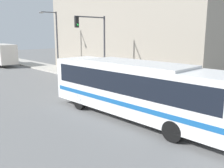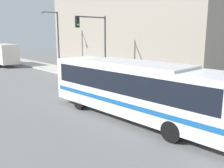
{
  "view_description": "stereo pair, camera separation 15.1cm",
  "coord_description": "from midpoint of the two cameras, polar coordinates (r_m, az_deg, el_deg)",
  "views": [
    {
      "loc": [
        -9.84,
        -8.21,
        4.7
      ],
      "look_at": [
        1.03,
        3.72,
        1.36
      ],
      "focal_mm": 40.0,
      "sensor_mm": 36.0,
      "label": 1
    },
    {
      "loc": [
        -9.73,
        -8.31,
        4.7
      ],
      "look_at": [
        1.03,
        3.72,
        1.36
      ],
      "focal_mm": 40.0,
      "sensor_mm": 36.0,
      "label": 2
    }
  ],
  "objects": [
    {
      "name": "pedestrian_near_corner",
      "position": [
        23.79,
        1.3,
        2.69
      ],
      "size": [
        0.34,
        0.34,
        1.58
      ],
      "color": "#47382D",
      "rests_on": "sidewalk"
    },
    {
      "name": "fire_hydrant",
      "position": [
        19.99,
        7.57,
        -0.34
      ],
      "size": [
        0.25,
        0.34,
        0.78
      ],
      "color": "gold",
      "rests_on": "sidewalk"
    },
    {
      "name": "delivery_truck",
      "position": [
        39.09,
        -23.71,
        6.29
      ],
      "size": [
        2.29,
        7.47,
        3.1
      ],
      "color": "silver",
      "rests_on": "ground_plane"
    },
    {
      "name": "street_lamp",
      "position": [
        30.16,
        -12.52,
        10.54
      ],
      "size": [
        2.21,
        0.28,
        6.85
      ],
      "color": "#47474C",
      "rests_on": "sidewalk"
    },
    {
      "name": "pedestrian_mid_block",
      "position": [
        25.92,
        -2.97,
        3.64
      ],
      "size": [
        0.34,
        0.34,
        1.75
      ],
      "color": "#23283D",
      "rests_on": "sidewalk"
    },
    {
      "name": "building_facade",
      "position": [
        28.94,
        3.82,
        12.51
      ],
      "size": [
        6.0,
        22.01,
        10.24
      ],
      "color": "#9E9384",
      "rests_on": "ground_plane"
    },
    {
      "name": "ground_plane",
      "position": [
        13.64,
        7.62,
        -8.56
      ],
      "size": [
        120.0,
        120.0,
        0.0
      ],
      "primitive_type": "plane",
      "color": "slate"
    },
    {
      "name": "city_bus",
      "position": [
        13.61,
        5.61,
        -0.58
      ],
      "size": [
        3.04,
        11.44,
        3.14
      ],
      "rotation": [
        0.0,
        0.0,
        0.04
      ],
      "color": "white",
      "rests_on": "ground_plane"
    },
    {
      "name": "traffic_light_pole",
      "position": [
        22.52,
        -3.46,
        10.48
      ],
      "size": [
        3.28,
        0.35,
        5.97
      ],
      "color": "#47474C",
      "rests_on": "sidewalk"
    },
    {
      "name": "sidewalk",
      "position": [
        32.78,
        -12.24,
        3.35
      ],
      "size": [
        3.37,
        70.0,
        0.18
      ],
      "color": "#B7B2A8",
      "rests_on": "ground_plane"
    }
  ]
}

